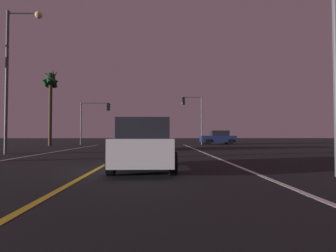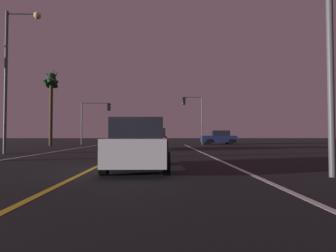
# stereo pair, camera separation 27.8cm
# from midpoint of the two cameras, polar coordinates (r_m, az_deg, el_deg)

# --- Properties ---
(lane_edge_right) EXTENTS (0.16, 40.43, 0.01)m
(lane_edge_right) POSITION_cam_midpoint_polar(r_m,az_deg,el_deg) (12.86, 10.78, -7.00)
(lane_edge_right) COLOR silver
(lane_edge_right) RESTS_ON ground
(lane_center_divider) EXTENTS (0.16, 40.43, 0.01)m
(lane_center_divider) POSITION_cam_midpoint_polar(r_m,az_deg,el_deg) (12.76, -12.10, -7.04)
(lane_center_divider) COLOR gold
(lane_center_divider) RESTS_ON ground
(car_crossing_side) EXTENTS (4.30, 2.02, 1.70)m
(car_crossing_side) POSITION_cam_midpoint_polar(r_m,az_deg,el_deg) (34.79, 10.05, -2.37)
(car_crossing_side) COLOR black
(car_crossing_side) RESTS_ON ground
(car_lead_same_lane) EXTENTS (2.02, 4.30, 1.70)m
(car_lead_same_lane) POSITION_cam_midpoint_polar(r_m,az_deg,el_deg) (9.38, -5.70, -3.95)
(car_lead_same_lane) COLOR black
(car_lead_same_lane) RESTS_ON ground
(car_ahead_far) EXTENTS (2.02, 4.30, 1.70)m
(car_ahead_far) POSITION_cam_midpoint_polar(r_m,az_deg,el_deg) (22.39, -2.85, -2.72)
(car_ahead_far) COLOR black
(car_ahead_far) RESTS_ON ground
(traffic_light_near_right) EXTENTS (2.50, 0.36, 5.76)m
(traffic_light_near_right) POSITION_cam_midpoint_polar(r_m,az_deg,el_deg) (33.58, 4.83, 3.40)
(traffic_light_near_right) COLOR #4C4C51
(traffic_light_near_right) RESTS_ON ground
(traffic_light_near_left) EXTENTS (3.55, 0.36, 5.02)m
(traffic_light_near_left) POSITION_cam_midpoint_polar(r_m,az_deg,el_deg) (34.21, -14.90, 2.60)
(traffic_light_near_left) COLOR #4C4C51
(traffic_light_near_left) RESTS_ON ground
(street_lamp_right_near) EXTENTS (2.69, 0.44, 7.73)m
(street_lamp_right_near) POSITION_cam_midpoint_polar(r_m,az_deg,el_deg) (9.50, 26.90, 21.94)
(street_lamp_right_near) COLOR #4C4C51
(street_lamp_right_near) RESTS_ON ground
(street_lamp_left_mid) EXTENTS (2.16, 0.44, 8.77)m
(street_lamp_left_mid) POSITION_cam_midpoint_polar(r_m,az_deg,el_deg) (19.66, -29.40, 11.11)
(street_lamp_left_mid) COLOR #4C4C51
(street_lamp_left_mid) RESTS_ON ground
(palm_tree_left_far) EXTENTS (1.92, 1.99, 8.32)m
(palm_tree_left_far) POSITION_cam_midpoint_polar(r_m,az_deg,el_deg) (32.80, -23.22, 7.80)
(palm_tree_left_far) COLOR #473826
(palm_tree_left_far) RESTS_ON ground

